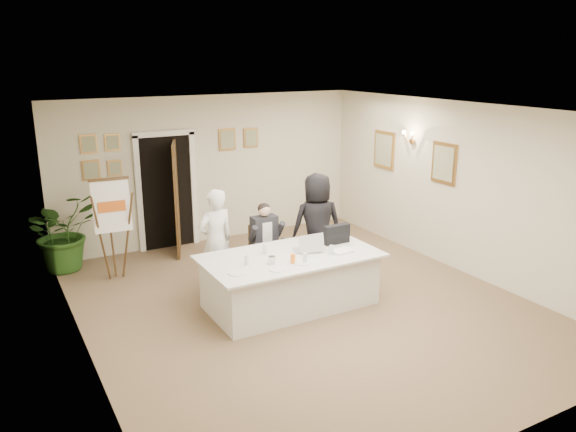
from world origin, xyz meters
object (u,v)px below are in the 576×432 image
at_px(conference_table, 290,280).
at_px(steel_jug, 272,260).
at_px(potted_palm, 62,231).
at_px(laptop_bag, 337,234).
at_px(standing_man, 216,241).
at_px(oj_glass, 293,259).
at_px(standing_woman, 317,225).
at_px(paper_stack, 342,251).
at_px(laptop, 307,241).
at_px(flip_chart, 113,234).
at_px(seated_man, 266,242).

distance_m(conference_table, steel_jug, 0.62).
height_order(potted_palm, laptop_bag, potted_palm).
bearing_deg(potted_palm, standing_man, -48.08).
bearing_deg(conference_table, laptop_bag, 7.05).
xyz_separation_m(conference_table, standing_man, (-0.72, 1.01, 0.41)).
height_order(laptop_bag, oj_glass, laptop_bag).
xyz_separation_m(standing_woman, laptop_bag, (-0.11, -0.72, 0.07)).
bearing_deg(conference_table, paper_stack, -19.91).
xyz_separation_m(laptop_bag, paper_stack, (-0.15, -0.36, -0.13)).
height_order(standing_man, paper_stack, standing_man).
distance_m(laptop, laptop_bag, 0.57).
height_order(flip_chart, potted_palm, flip_chart).
bearing_deg(flip_chart, standing_man, -44.19).
bearing_deg(paper_stack, potted_palm, 134.49).
bearing_deg(laptop_bag, seated_man, 128.06).
bearing_deg(seated_man, standing_woman, -18.27).
bearing_deg(oj_glass, laptop_bag, 22.52).
height_order(paper_stack, oj_glass, oj_glass).
bearing_deg(steel_jug, paper_stack, -3.10).
relative_size(laptop, oj_glass, 2.89).
bearing_deg(steel_jug, laptop, 19.11).
relative_size(conference_table, standing_woman, 1.47).
height_order(conference_table, laptop, laptop).
distance_m(conference_table, standing_woman, 1.35).
relative_size(flip_chart, standing_man, 1.03).
height_order(seated_man, standing_woman, standing_woman).
bearing_deg(standing_man, laptop_bag, 140.45).
bearing_deg(standing_woman, conference_table, 54.45).
bearing_deg(conference_table, seated_man, 82.99).
bearing_deg(standing_man, conference_table, 115.71).
bearing_deg(paper_stack, standing_woman, 76.75).
xyz_separation_m(standing_woman, oj_glass, (-1.09, -1.13, -0.01)).
bearing_deg(standing_woman, steel_jug, 50.74).
height_order(standing_man, oj_glass, standing_man).
height_order(flip_chart, laptop, flip_chart).
height_order(conference_table, flip_chart, flip_chart).
xyz_separation_m(conference_table, laptop, (0.30, 0.04, 0.52)).
bearing_deg(standing_man, paper_stack, 128.71).
xyz_separation_m(laptop, steel_jug, (-0.69, -0.24, -0.08)).
height_order(seated_man, potted_palm, potted_palm).
distance_m(conference_table, laptop_bag, 1.01).
bearing_deg(standing_man, seated_man, 170.87).
bearing_deg(laptop_bag, oj_glass, -158.09).
relative_size(paper_stack, oj_glass, 2.48).
distance_m(seated_man, laptop, 1.03).
relative_size(paper_stack, steel_jug, 2.94).
distance_m(standing_woman, laptop, 1.03).
distance_m(standing_man, paper_stack, 1.91).
distance_m(flip_chart, paper_stack, 3.66).
xyz_separation_m(laptop, paper_stack, (0.41, -0.30, -0.12)).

